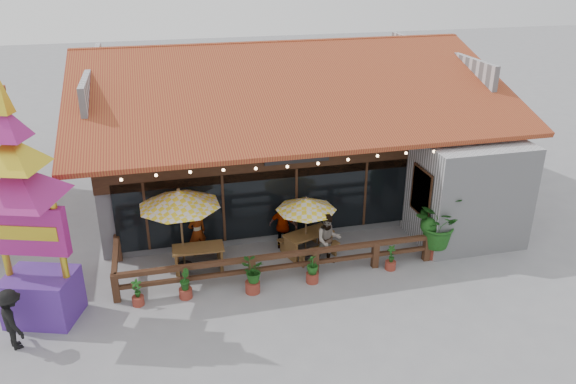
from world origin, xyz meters
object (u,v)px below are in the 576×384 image
object	(u,v)px
umbrella_left	(179,199)
umbrella_right	(306,205)
thai_sign_tower	(20,189)
pedestrian	(12,319)
tropical_plant	(437,223)
picnic_table_left	(199,254)
picnic_table_right	(308,240)

from	to	relation	value
umbrella_left	umbrella_right	bearing A→B (deg)	-3.21
thai_sign_tower	pedestrian	xyz separation A→B (m)	(-0.53, -1.14, -3.05)
tropical_plant	thai_sign_tower	bearing A→B (deg)	-177.77
picnic_table_left	umbrella_left	bearing A→B (deg)	149.43
pedestrian	picnic_table_left	bearing A→B (deg)	-89.13
thai_sign_tower	tropical_plant	size ratio (longest dim) A/B	3.37
picnic_table_right	thai_sign_tower	xyz separation A→B (m)	(-8.05, -1.67, 3.37)
umbrella_right	pedestrian	world-z (taller)	umbrella_right
umbrella_left	umbrella_right	size ratio (longest dim) A/B	1.41
picnic_table_left	tropical_plant	distance (m)	7.76
umbrella_left	umbrella_right	xyz separation A→B (m)	(3.99, -0.22, -0.54)
umbrella_right	tropical_plant	size ratio (longest dim) A/B	1.10
umbrella_left	picnic_table_left	size ratio (longest dim) A/B	2.06
umbrella_right	picnic_table_left	bearing A→B (deg)	-179.34
thai_sign_tower	tropical_plant	bearing A→B (deg)	2.23
picnic_table_right	tropical_plant	distance (m)	4.23
umbrella_right	thai_sign_tower	xyz separation A→B (m)	(-7.94, -1.62, 2.05)
umbrella_left	pedestrian	size ratio (longest dim) A/B	2.03
picnic_table_right	thai_sign_tower	bearing A→B (deg)	-168.30
picnic_table_left	thai_sign_tower	bearing A→B (deg)	-160.30
picnic_table_left	pedestrian	size ratio (longest dim) A/B	0.98
umbrella_left	picnic_table_right	world-z (taller)	umbrella_left
umbrella_right	picnic_table_left	distance (m)	3.78
picnic_table_left	picnic_table_right	xyz separation A→B (m)	(3.65, 0.09, 0.00)
picnic_table_left	picnic_table_right	size ratio (longest dim) A/B	0.83
picnic_table_left	pedestrian	xyz separation A→B (m)	(-4.93, -2.72, 0.32)
picnic_table_right	tropical_plant	xyz separation A→B (m)	(3.99, -1.20, 0.73)
umbrella_right	pedestrian	distance (m)	8.97
picnic_table_left	tropical_plant	world-z (taller)	tropical_plant
umbrella_left	thai_sign_tower	distance (m)	4.61
picnic_table_right	tropical_plant	bearing A→B (deg)	-16.70
umbrella_right	pedestrian	bearing A→B (deg)	-161.97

